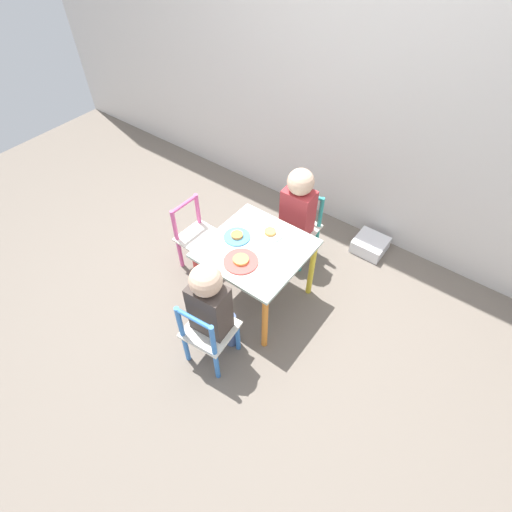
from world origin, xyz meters
TOP-DOWN VIEW (x-y plane):
  - ground_plane at (0.00, 0.00)m, footprint 6.00×6.00m
  - house_wall at (0.00, 1.05)m, footprint 6.00×0.06m
  - kids_table at (0.00, 0.00)m, footprint 0.57×0.57m
  - chair_teal at (-0.01, 0.51)m, footprint 0.26×0.26m
  - chair_blue at (0.05, -0.50)m, footprint 0.28×0.28m
  - chair_pink at (-0.51, 0.02)m, footprint 0.27×0.27m
  - child_back at (-0.01, 0.45)m, footprint 0.20×0.22m
  - child_front at (0.04, -0.45)m, footprint 0.21×0.22m
  - plate_back at (0.00, 0.14)m, footprint 0.15×0.15m
  - plate_front at (-0.00, -0.14)m, footprint 0.20×0.20m
  - plate_left at (-0.14, 0.00)m, footprint 0.16×0.16m
  - storage_bin at (0.40, 0.86)m, footprint 0.22×0.22m

SIDE VIEW (x-z plane):
  - ground_plane at x=0.00m, z-range 0.00..0.00m
  - storage_bin at x=0.40m, z-range 0.00..0.10m
  - chair_teal at x=-0.01m, z-range -0.01..0.50m
  - chair_blue at x=0.05m, z-range -0.01..0.50m
  - chair_pink at x=-0.51m, z-range -0.01..0.50m
  - kids_table at x=0.00m, z-range 0.16..0.64m
  - child_front at x=0.04m, z-range 0.08..0.82m
  - child_back at x=-0.01m, z-range 0.08..0.83m
  - plate_back at x=0.00m, z-range 0.47..0.50m
  - plate_front at x=0.00m, z-range 0.47..0.50m
  - plate_left at x=-0.14m, z-range 0.47..0.50m
  - house_wall at x=0.00m, z-range 0.00..2.60m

